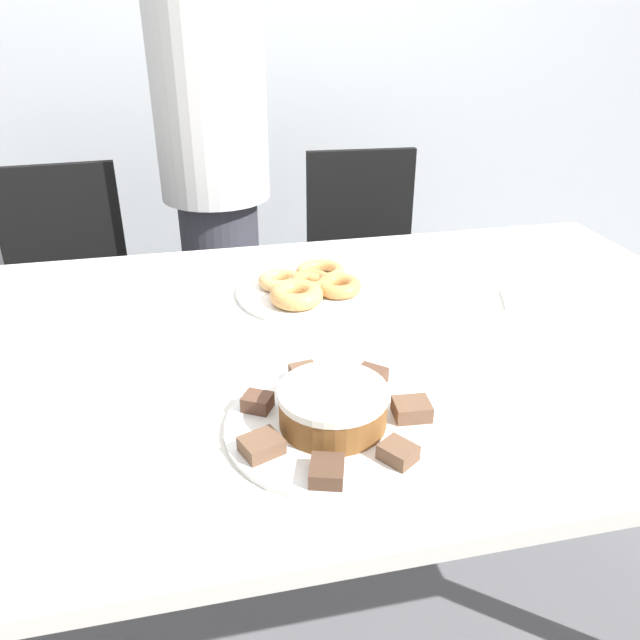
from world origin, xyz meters
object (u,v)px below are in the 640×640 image
at_px(person_standing, 216,184).
at_px(napkin, 532,301).
at_px(plate_cake, 333,425).
at_px(frosted_cake, 333,406).
at_px(office_chair_left, 72,313).
at_px(office_chair_right, 366,286).
at_px(plate_donuts, 311,291).

height_order(person_standing, napkin, person_standing).
distance_m(plate_cake, frosted_cake, 0.04).
height_order(person_standing, office_chair_left, person_standing).
xyz_separation_m(person_standing, office_chair_right, (0.51, -0.07, -0.39)).
bearing_deg(frosted_cake, napkin, 32.99).
distance_m(person_standing, plate_cake, 1.32).
distance_m(person_standing, frosted_cake, 1.32).
relative_size(frosted_cake, napkin, 1.10).
bearing_deg(person_standing, frosted_cake, -86.18).
relative_size(office_chair_left, frosted_cake, 5.16).
bearing_deg(person_standing, office_chair_right, -8.20).
distance_m(plate_donuts, frosted_cake, 0.51).
bearing_deg(napkin, frosted_cake, -147.01).
distance_m(plate_cake, plate_donuts, 0.51).
bearing_deg(plate_donuts, office_chair_right, 64.22).
xyz_separation_m(plate_donuts, napkin, (0.47, -0.16, -0.00)).
height_order(office_chair_left, napkin, office_chair_left).
relative_size(office_chair_left, office_chair_right, 1.00).
bearing_deg(plate_cake, office_chair_left, 115.86).
xyz_separation_m(plate_cake, frosted_cake, (-0.00, 0.00, 0.04)).
xyz_separation_m(office_chair_left, plate_donuts, (0.67, -0.74, 0.34)).
xyz_separation_m(office_chair_right, frosted_cake, (-0.43, -1.24, 0.38)).
relative_size(plate_cake, frosted_cake, 1.99).
bearing_deg(plate_donuts, frosted_cake, -97.91).
height_order(plate_donuts, frosted_cake, frosted_cake).
relative_size(person_standing, frosted_cake, 9.02).
bearing_deg(person_standing, plate_donuts, -78.97).
distance_m(person_standing, office_chair_right, 0.65).
distance_m(frosted_cake, napkin, 0.64).
bearing_deg(frosted_cake, plate_donuts, 82.09).
bearing_deg(napkin, office_chair_left, 141.95).
xyz_separation_m(person_standing, plate_donuts, (0.16, -0.81, -0.05)).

